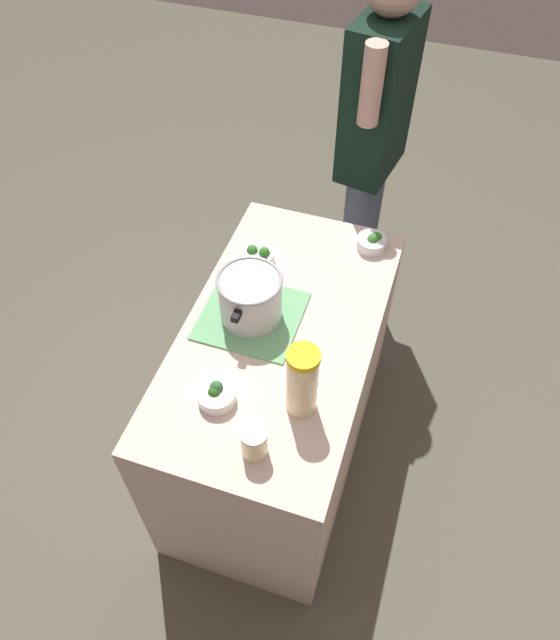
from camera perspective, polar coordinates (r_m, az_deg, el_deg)
ground_plane at (r=2.76m, az=0.00°, el=-11.96°), size 8.00×8.00×0.00m
counter_slab at (r=2.39m, az=0.00°, el=-7.26°), size 1.19×0.64×0.85m
dish_cloth at (r=2.07m, az=-2.73°, el=0.41°), size 0.33×0.34×0.01m
cooking_pot at (r=2.00m, az=-2.84°, el=2.19°), size 0.29×0.22×0.18m
lemonade_pitcher at (r=1.76m, az=2.11°, el=-5.82°), size 0.10×0.10×0.27m
mason_jar at (r=1.74m, az=-2.46°, el=-11.48°), size 0.08×0.08×0.11m
broccoli_bowl_front at (r=1.87m, az=-6.06°, el=-7.05°), size 0.12×0.12×0.08m
broccoli_bowl_center at (r=2.32m, az=8.73°, el=7.32°), size 0.11×0.11×0.07m
broccoli_bowl_back at (r=2.23m, az=-2.02°, el=6.07°), size 0.12×0.12×0.08m
person_cook at (r=2.69m, az=8.68°, el=15.72°), size 0.50×0.25×1.69m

